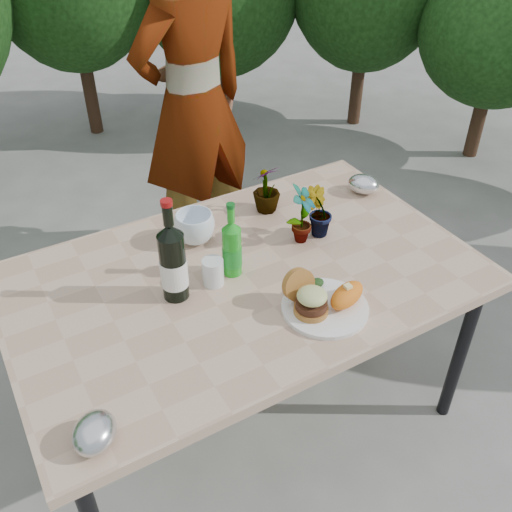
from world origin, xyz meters
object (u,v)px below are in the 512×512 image
patio_table (245,286)px  dinner_plate (325,308)px  wine_bottle (173,263)px  person (194,105)px

patio_table → dinner_plate: size_ratio=5.71×
dinner_plate → patio_table: bearing=115.1°
patio_table → wine_bottle: size_ratio=4.36×
dinner_plate → person: (0.20, 1.39, 0.14)m
dinner_plate → wine_bottle: bearing=141.8°
dinner_plate → person: person is taller
wine_bottle → person: 1.23m
patio_table → dinner_plate: 0.32m
wine_bottle → person: (0.58, 1.09, 0.01)m
patio_table → person: size_ratio=0.90×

